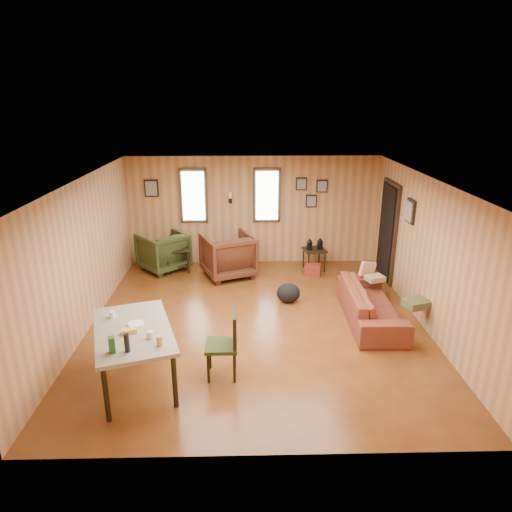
% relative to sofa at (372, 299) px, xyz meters
% --- Properties ---
extents(room, '(5.54, 6.04, 2.44)m').
position_rel_sofa_xyz_m(room, '(-1.76, 0.22, 0.81)').
color(room, brown).
rests_on(room, ground).
extents(sofa, '(0.65, 2.06, 0.80)m').
position_rel_sofa_xyz_m(sofa, '(0.00, 0.00, 0.00)').
color(sofa, brown).
rests_on(sofa, ground).
extents(recliner_brown, '(1.25, 1.22, 1.00)m').
position_rel_sofa_xyz_m(recliner_brown, '(-2.47, 2.09, 0.10)').
color(recliner_brown, '#4C2517').
rests_on(recliner_brown, ground).
extents(recliner_green, '(1.22, 1.21, 0.91)m').
position_rel_sofa_xyz_m(recliner_green, '(-3.90, 2.50, 0.06)').
color(recliner_green, '#2F3A1A').
rests_on(recliner_green, ground).
extents(end_table, '(0.56, 0.52, 0.65)m').
position_rel_sofa_xyz_m(end_table, '(-3.56, 2.40, -0.04)').
color(end_table, black).
rests_on(end_table, ground).
extents(side_table, '(0.53, 0.53, 0.73)m').
position_rel_sofa_xyz_m(side_table, '(-0.61, 2.41, 0.10)').
color(side_table, black).
rests_on(side_table, ground).
extents(cooler, '(0.38, 0.31, 0.23)m').
position_rel_sofa_xyz_m(cooler, '(-0.67, 2.11, -0.28)').
color(cooler, maroon).
rests_on(cooler, ground).
extents(backpack, '(0.52, 0.47, 0.37)m').
position_rel_sofa_xyz_m(backpack, '(-1.33, 0.74, -0.21)').
color(backpack, black).
rests_on(backpack, ground).
extents(sofa_pillows, '(0.85, 1.62, 0.33)m').
position_rel_sofa_xyz_m(sofa_pillows, '(0.41, 0.23, 0.10)').
color(sofa_pillows, '#4A522E').
rests_on(sofa_pillows, sofa).
extents(dining_table, '(1.37, 1.77, 1.02)m').
position_rel_sofa_xyz_m(dining_table, '(-3.55, -1.71, 0.33)').
color(dining_table, gray).
rests_on(dining_table, ground).
extents(dining_chair, '(0.43, 0.43, 0.94)m').
position_rel_sofa_xyz_m(dining_chair, '(-2.37, -1.56, 0.13)').
color(dining_chair, '#2F3A1A').
rests_on(dining_chair, ground).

